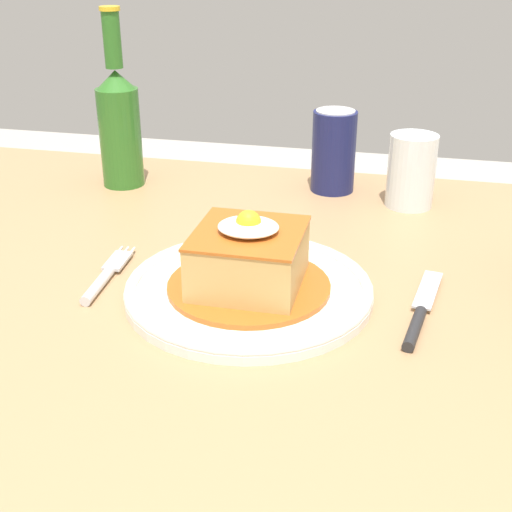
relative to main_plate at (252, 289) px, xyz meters
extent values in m
cube|color=#A87F56|center=(0.00, 0.05, -0.03)|extent=(1.44, 0.81, 0.04)
cylinder|color=white|center=(0.00, 0.00, 0.00)|extent=(0.27, 0.27, 0.01)
torus|color=white|center=(0.00, 0.00, 0.00)|extent=(0.27, 0.27, 0.01)
cylinder|color=#B75B1E|center=(0.00, 0.00, 0.00)|extent=(0.18, 0.18, 0.01)
cube|color=tan|center=(0.00, 0.00, 0.04)|extent=(0.11, 0.12, 0.06)
cube|color=#B75B1E|center=(0.00, 0.00, 0.07)|extent=(0.11, 0.12, 0.00)
ellipsoid|color=white|center=(0.00, 0.00, 0.07)|extent=(0.06, 0.06, 0.01)
sphere|color=yellow|center=(0.00, 0.00, 0.08)|extent=(0.03, 0.03, 0.03)
cylinder|color=silver|center=(-0.17, -0.03, 0.00)|extent=(0.02, 0.08, 0.01)
cube|color=silver|center=(-0.17, 0.04, 0.00)|extent=(0.03, 0.05, 0.00)
cylinder|color=silver|center=(-0.17, 0.06, 0.00)|extent=(0.00, 0.03, 0.00)
cylinder|color=silver|center=(-0.18, 0.06, 0.00)|extent=(0.00, 0.03, 0.00)
cylinder|color=silver|center=(-0.18, 0.06, 0.00)|extent=(0.00, 0.03, 0.00)
cylinder|color=#262628|center=(0.18, -0.04, 0.00)|extent=(0.02, 0.08, 0.01)
cube|color=silver|center=(0.19, 0.04, 0.00)|extent=(0.03, 0.09, 0.00)
cylinder|color=#191E51|center=(0.04, 0.36, 0.05)|extent=(0.07, 0.07, 0.12)
cylinder|color=silver|center=(0.04, 0.36, 0.11)|extent=(0.06, 0.06, 0.00)
cylinder|color=#2D6B23|center=(-0.28, 0.31, 0.07)|extent=(0.06, 0.06, 0.15)
cone|color=#2D6B23|center=(-0.28, 0.31, 0.15)|extent=(0.06, 0.06, 0.03)
cylinder|color=#2D6B23|center=(-0.28, 0.31, 0.21)|extent=(0.03, 0.03, 0.08)
cylinder|color=gold|center=(-0.28, 0.31, 0.25)|extent=(0.03, 0.03, 0.01)
cylinder|color=#3F2314|center=(0.16, 0.32, 0.02)|extent=(0.06, 0.06, 0.06)
cylinder|color=silver|center=(0.16, 0.32, 0.04)|extent=(0.07, 0.07, 0.10)
camera|label=1|loc=(0.15, -0.64, 0.35)|focal=48.36mm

